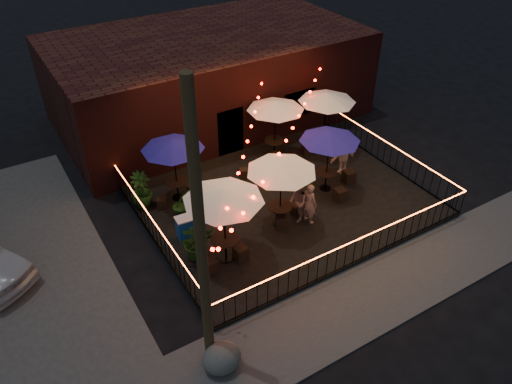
% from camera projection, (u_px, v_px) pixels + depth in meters
% --- Properties ---
extents(ground, '(110.00, 110.00, 0.00)m').
position_uv_depth(ground, '(315.00, 233.00, 17.44)').
color(ground, black).
rests_on(ground, ground).
extents(patio, '(10.00, 8.00, 0.15)m').
position_uv_depth(patio, '(283.00, 202.00, 18.78)').
color(patio, black).
rests_on(patio, ground).
extents(sidewalk, '(18.00, 2.50, 0.05)m').
position_uv_depth(sidewalk, '(379.00, 292.00, 15.17)').
color(sidewalk, '#42413D').
rests_on(sidewalk, ground).
extents(brick_building, '(14.00, 8.00, 4.00)m').
position_uv_depth(brick_building, '(208.00, 76.00, 23.60)').
color(brick_building, '#35100E').
rests_on(brick_building, ground).
extents(utility_pole, '(0.26, 0.26, 8.00)m').
position_uv_depth(utility_pole, '(201.00, 244.00, 11.02)').
color(utility_pole, '#3A2C17').
rests_on(utility_pole, ground).
extents(fence_front, '(10.00, 0.04, 1.04)m').
position_uv_depth(fence_front, '(354.00, 253.00, 15.66)').
color(fence_front, black).
rests_on(fence_front, patio).
extents(fence_left, '(0.04, 8.00, 1.04)m').
position_uv_depth(fence_left, '(157.00, 235.00, 16.33)').
color(fence_left, black).
rests_on(fence_left, patio).
extents(fence_right, '(0.04, 8.00, 1.04)m').
position_uv_depth(fence_right, '(384.00, 153.00, 20.53)').
color(fence_right, black).
rests_on(fence_right, patio).
extents(festoon_lights, '(10.02, 8.72, 1.32)m').
position_uv_depth(festoon_lights, '(265.00, 158.00, 16.71)').
color(festoon_lights, '#FF0900').
rests_on(festoon_lights, ground).
extents(cafe_table_0, '(2.77, 2.77, 2.76)m').
position_uv_depth(cafe_table_0, '(223.00, 196.00, 14.72)').
color(cafe_table_0, black).
rests_on(cafe_table_0, patio).
extents(cafe_table_1, '(2.90, 2.90, 2.50)m').
position_uv_depth(cafe_table_1, '(173.00, 145.00, 17.53)').
color(cafe_table_1, black).
rests_on(cafe_table_1, patio).
extents(cafe_table_2, '(2.79, 2.79, 2.61)m').
position_uv_depth(cafe_table_2, '(282.00, 167.00, 16.21)').
color(cafe_table_2, black).
rests_on(cafe_table_2, patio).
extents(cafe_table_3, '(2.96, 2.96, 2.58)m').
position_uv_depth(cafe_table_3, '(276.00, 106.00, 19.89)').
color(cafe_table_3, black).
rests_on(cafe_table_3, patio).
extents(cafe_table_4, '(2.72, 2.72, 2.49)m').
position_uv_depth(cafe_table_4, '(330.00, 137.00, 18.03)').
color(cafe_table_4, black).
rests_on(cafe_table_4, patio).
extents(cafe_table_5, '(2.73, 2.73, 2.63)m').
position_uv_depth(cafe_table_5, '(327.00, 98.00, 20.39)').
color(cafe_table_5, black).
rests_on(cafe_table_5, patio).
extents(bistro_chair_0, '(0.43, 0.43, 0.48)m').
position_uv_depth(bistro_chair_0, '(211.00, 266.00, 15.58)').
color(bistro_chair_0, black).
rests_on(bistro_chair_0, patio).
extents(bistro_chair_1, '(0.43, 0.43, 0.46)m').
position_uv_depth(bistro_chair_1, '(240.00, 253.00, 16.06)').
color(bistro_chair_1, black).
rests_on(bistro_chair_1, patio).
extents(bistro_chair_2, '(0.47, 0.47, 0.42)m').
position_uv_depth(bistro_chair_2, '(162.00, 203.00, 18.28)').
color(bistro_chair_2, black).
rests_on(bistro_chair_2, patio).
extents(bistro_chair_3, '(0.50, 0.50, 0.50)m').
position_uv_depth(bistro_chair_3, '(195.00, 192.00, 18.74)').
color(bistro_chair_3, black).
rests_on(bistro_chair_3, patio).
extents(bistro_chair_4, '(0.51, 0.51, 0.46)m').
position_uv_depth(bistro_chair_4, '(281.00, 222.00, 17.34)').
color(bistro_chair_4, black).
rests_on(bistro_chair_4, patio).
extents(bistro_chair_5, '(0.37, 0.37, 0.40)m').
position_uv_depth(bistro_chair_5, '(296.00, 209.00, 17.97)').
color(bistro_chair_5, black).
rests_on(bistro_chair_5, patio).
extents(bistro_chair_6, '(0.44, 0.44, 0.41)m').
position_uv_depth(bistro_chair_6, '(244.00, 173.00, 19.84)').
color(bistro_chair_6, black).
rests_on(bistro_chair_6, patio).
extents(bistro_chair_7, '(0.48, 0.48, 0.46)m').
position_uv_depth(bistro_chair_7, '(276.00, 158.00, 20.73)').
color(bistro_chair_7, black).
rests_on(bistro_chair_7, patio).
extents(bistro_chair_8, '(0.45, 0.45, 0.49)m').
position_uv_depth(bistro_chair_8, '(340.00, 195.00, 18.61)').
color(bistro_chair_8, black).
rests_on(bistro_chair_8, patio).
extents(bistro_chair_9, '(0.47, 0.47, 0.50)m').
position_uv_depth(bistro_chair_9, '(349.00, 176.00, 19.58)').
color(bistro_chair_9, black).
rests_on(bistro_chair_9, patio).
extents(bistro_chair_10, '(0.48, 0.48, 0.47)m').
position_uv_depth(bistro_chair_10, '(307.00, 149.00, 21.29)').
color(bistro_chair_10, black).
rests_on(bistro_chair_10, patio).
extents(bistro_chair_11, '(0.42, 0.42, 0.43)m').
position_uv_depth(bistro_chair_11, '(326.00, 144.00, 21.72)').
color(bistro_chair_11, black).
rests_on(bistro_chair_11, patio).
extents(patron_a, '(0.49, 0.64, 1.58)m').
position_uv_depth(patron_a, '(310.00, 203.00, 17.28)').
color(patron_a, tan).
rests_on(patron_a, patio).
extents(patron_b, '(0.80, 0.90, 1.52)m').
position_uv_depth(patron_b, '(297.00, 202.00, 17.38)').
color(patron_b, tan).
rests_on(patron_b, patio).
extents(patron_c, '(1.13, 0.66, 1.73)m').
position_uv_depth(patron_c, '(343.00, 154.00, 19.80)').
color(patron_c, tan).
rests_on(patron_c, patio).
extents(potted_shrub_a, '(1.18, 1.05, 1.22)m').
position_uv_depth(potted_shrub_a, '(196.00, 241.00, 15.95)').
color(potted_shrub_a, '#0F360F').
rests_on(potted_shrub_a, patio).
extents(potted_shrub_b, '(0.81, 0.71, 1.28)m').
position_uv_depth(potted_shrub_b, '(182.00, 204.00, 17.49)').
color(potted_shrub_b, '#15370A').
rests_on(potted_shrub_b, patio).
extents(potted_shrub_c, '(1.03, 1.03, 1.40)m').
position_uv_depth(potted_shrub_c, '(141.00, 190.00, 18.06)').
color(potted_shrub_c, '#0F3410').
rests_on(potted_shrub_c, patio).
extents(cooler, '(0.68, 0.52, 0.85)m').
position_uv_depth(cooler, '(186.00, 227.00, 16.78)').
color(cooler, '#114EB3').
rests_on(cooler, patio).
extents(boulder, '(1.15, 1.05, 0.76)m').
position_uv_depth(boulder, '(222.00, 358.00, 12.86)').
color(boulder, '#4F4F49').
rests_on(boulder, ground).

